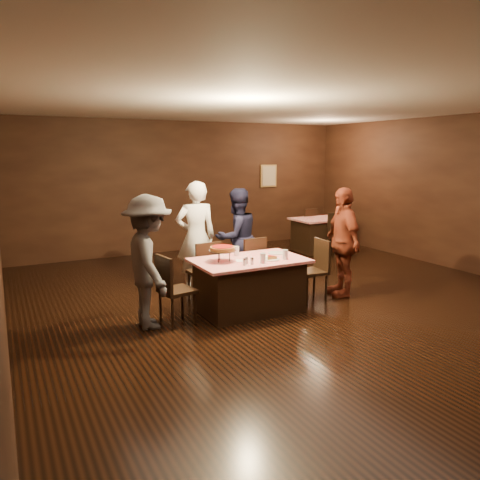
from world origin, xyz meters
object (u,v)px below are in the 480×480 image
chair_back_far (305,227)px  glass_front_right (285,255)px  back_table (320,234)px  chair_far_left (203,271)px  chair_far_right (249,265)px  diner_red_shirt (342,242)px  plate_empty (276,253)px  chair_end_left (177,289)px  glass_back (237,251)px  diner_grey_knit (149,262)px  diner_white_jacket (196,237)px  diner_navy_hoodie (237,238)px  chair_back_near (340,235)px  glass_front_left (263,258)px  chair_end_right (311,270)px  main_table (249,285)px  pizza_stand (222,249)px

chair_back_far → glass_front_right: 4.95m
back_table → chair_far_left: bearing=-150.3°
chair_far_right → diner_red_shirt: 1.55m
chair_far_left → chair_far_right: same height
chair_far_right → plate_empty: chair_far_right is taller
chair_end_left → glass_back: chair_end_left is taller
chair_far_left → diner_grey_knit: 1.33m
back_table → diner_white_jacket: diner_white_jacket is taller
diner_navy_hoodie → glass_front_right: diner_navy_hoodie is taller
chair_back_near → diner_red_shirt: (-1.85, -2.30, 0.40)m
diner_white_jacket → glass_front_left: diner_white_jacket is taller
chair_end_left → glass_front_right: size_ratio=6.79×
glass_back → glass_front_right: bearing=-47.7°
chair_back_far → glass_front_right: size_ratio=6.79×
back_table → chair_end_right: 3.87m
main_table → chair_far_left: chair_far_left is taller
chair_far_left → diner_white_jacket: size_ratio=0.52×
back_table → chair_far_right: size_ratio=1.37×
chair_back_near → diner_grey_knit: 5.50m
back_table → chair_end_left: size_ratio=1.37×
chair_end_right → chair_back_far: bearing=149.9°
pizza_stand → glass_front_left: pizza_stand is taller
chair_back_far → glass_front_right: (-3.09, -3.85, 0.37)m
diner_white_jacket → glass_front_left: 1.63m
chair_far_right → diner_navy_hoodie: diner_navy_hoodie is taller
glass_front_left → diner_grey_knit: bearing=166.7°
back_table → diner_navy_hoodie: size_ratio=0.77×
back_table → diner_white_jacket: bearing=-156.0°
diner_white_jacket → pizza_stand: size_ratio=4.81×
chair_far_left → chair_end_right: 1.68m
chair_back_near → chair_back_far: bearing=104.1°
pizza_stand → chair_end_right: bearing=-1.9°
chair_back_far → main_table: bearing=38.1°
chair_far_right → glass_front_left: bearing=67.0°
glass_front_left → glass_front_right: same height
glass_front_right → diner_red_shirt: bearing=11.4°
diner_white_jacket → glass_front_right: bearing=125.7°
glass_front_left → glass_back: same height
chair_back_near → diner_grey_knit: bearing=-141.7°
diner_red_shirt → glass_front_left: (-1.65, -0.30, -0.03)m
pizza_stand → plate_empty: pizza_stand is taller
chair_far_left → chair_far_right: (0.80, 0.00, 0.00)m
chair_far_right → glass_front_left: (-0.35, -1.05, 0.37)m
main_table → chair_end_left: chair_end_left is taller
chair_end_left → pizza_stand: size_ratio=2.50×
diner_navy_hoodie → glass_front_left: bearing=66.6°
back_table → diner_navy_hoodie: (-3.09, -1.72, 0.46)m
chair_end_left → diner_navy_hoodie: 2.05m
chair_far_right → chair_back_near: same height
glass_front_left → main_table: bearing=99.5°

